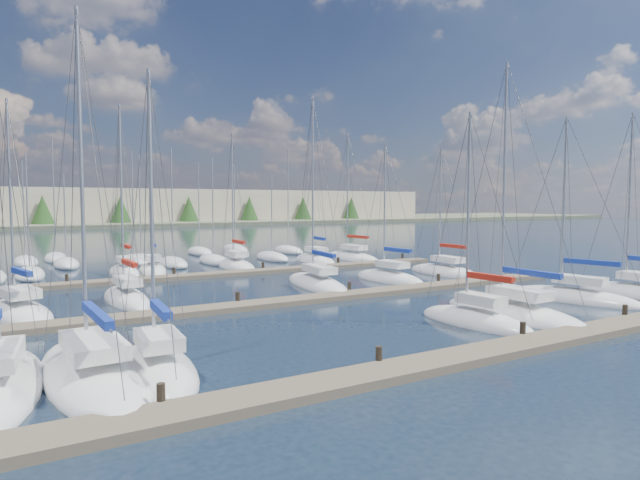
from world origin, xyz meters
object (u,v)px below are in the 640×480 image
sailboat_i (127,299)px  sailboat_g (636,293)px  sailboat_r (351,257)px  sailboat_c (158,369)px  sailboat_f (572,298)px  sailboat_h (18,313)px  sailboat_e (512,313)px  sailboat_o (153,270)px  sailboat_p (236,265)px  sailboat_k (317,284)px  sailboat_l (389,278)px  sailboat_b (92,375)px  sailboat_d (475,321)px  sailboat_q (315,260)px  sailboat_n (125,272)px  sailboat_m (445,272)px

sailboat_i → sailboat_g: (29.50, -15.00, -0.01)m
sailboat_g → sailboat_r: bearing=92.8°
sailboat_i → sailboat_c: size_ratio=1.12×
sailboat_i → sailboat_f: bearing=-31.7°
sailboat_h → sailboat_e: bearing=-44.6°
sailboat_f → sailboat_c: sailboat_f is taller
sailboat_o → sailboat_h: bearing=-118.2°
sailboat_i → sailboat_h: size_ratio=1.04×
sailboat_h → sailboat_f: bearing=-36.3°
sailboat_p → sailboat_k: size_ratio=0.92×
sailboat_l → sailboat_b: size_ratio=0.85×
sailboat_i → sailboat_p: bearing=44.9°
sailboat_e → sailboat_b: (-21.16, 0.42, -0.01)m
sailboat_h → sailboat_c: size_ratio=1.07×
sailboat_b → sailboat_c: 2.20m
sailboat_b → sailboat_g: bearing=-3.0°
sailboat_e → sailboat_b: sailboat_e is taller
sailboat_d → sailboat_b: 17.94m
sailboat_q → sailboat_p: size_ratio=0.84×
sailboat_f → sailboat_c: (-26.19, -1.45, 0.00)m
sailboat_q → sailboat_n: 19.16m
sailboat_f → sailboat_p: bearing=101.2°
sailboat_o → sailboat_e: bearing=-59.1°
sailboat_r → sailboat_n: size_ratio=1.14×
sailboat_f → sailboat_i: bearing=137.9°
sailboat_p → sailboat_n: size_ratio=1.06×
sailboat_c → sailboat_k: sailboat_k is taller
sailboat_p → sailboat_h: bearing=-138.0°
sailboat_g → sailboat_k: 21.55m
sailboat_p → sailboat_g: sailboat_p is taller
sailboat_i → sailboat_d: (14.00, -15.57, -0.00)m
sailboat_o → sailboat_c: size_ratio=1.05×
sailboat_k → sailboat_i: bearing=-175.3°
sailboat_q → sailboat_r: 4.70m
sailboat_i → sailboat_n: 13.30m
sailboat_o → sailboat_r: 21.43m
sailboat_f → sailboat_d: sailboat_f is taller
sailboat_p → sailboat_r: 13.68m
sailboat_f → sailboat_g: (5.12, -1.10, 0.00)m
sailboat_m → sailboat_n: bearing=150.7°
sailboat_q → sailboat_l: 14.92m
sailboat_q → sailboat_k: 16.54m
sailboat_p → sailboat_n: (-10.19, -0.22, 0.02)m
sailboat_o → sailboat_m: (21.46, -13.99, -0.02)m
sailboat_i → sailboat_d: sailboat_i is taller
sailboat_n → sailboat_r: bearing=-0.7°
sailboat_h → sailboat_d: sailboat_h is taller
sailboat_q → sailboat_m: bearing=-65.7°
sailboat_n → sailboat_g: bearing=-48.3°
sailboat_g → sailboat_m: 14.78m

